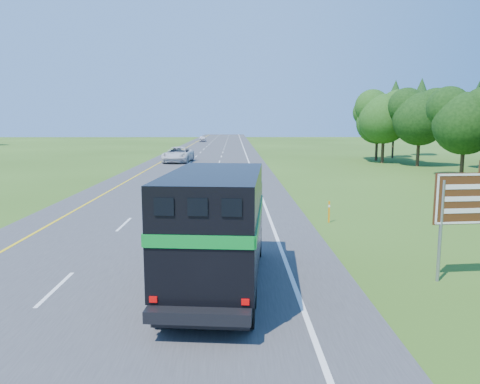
# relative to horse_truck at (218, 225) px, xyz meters

# --- Properties ---
(road) EXTENTS (15.00, 260.00, 0.04)m
(road) POSITION_rel_horse_truck_xyz_m (-3.12, 38.86, -1.96)
(road) COLOR #38383A
(road) RESTS_ON ground
(lane_markings) EXTENTS (11.15, 260.00, 0.01)m
(lane_markings) POSITION_rel_horse_truck_xyz_m (-3.12, 38.86, -1.93)
(lane_markings) COLOR yellow
(lane_markings) RESTS_ON road
(horse_truck) EXTENTS (3.21, 8.36, 3.62)m
(horse_truck) POSITION_rel_horse_truck_xyz_m (0.00, 0.00, 0.00)
(horse_truck) COLOR black
(horse_truck) RESTS_ON road
(white_suv) EXTENTS (3.63, 7.02, 1.89)m
(white_suv) POSITION_rel_horse_truck_xyz_m (-6.43, 44.37, -0.99)
(white_suv) COLOR silver
(white_suv) RESTS_ON road
(far_car) EXTENTS (1.87, 4.30, 1.44)m
(far_car) POSITION_rel_horse_truck_xyz_m (-7.28, 103.32, -1.22)
(far_car) COLOR silver
(far_car) RESTS_ON road
(exit_sign) EXTENTS (2.30, 0.30, 3.90)m
(exit_sign) POSITION_rel_horse_truck_xyz_m (7.96, 0.58, 0.55)
(exit_sign) COLOR gray
(exit_sign) RESTS_ON ground
(delineator) EXTENTS (0.09, 0.05, 1.10)m
(delineator) POSITION_rel_horse_truck_xyz_m (5.32, 9.33, -1.39)
(delineator) COLOR orange
(delineator) RESTS_ON ground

